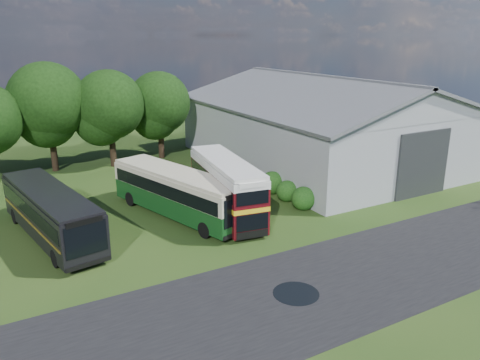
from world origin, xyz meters
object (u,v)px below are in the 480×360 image
bus_maroon_double (226,188)px  bus_dark_single (51,213)px  storage_shed (321,118)px  bus_green_single (178,192)px

bus_maroon_double → bus_dark_single: (-10.76, 1.89, -0.34)m
storage_shed → bus_dark_single: 26.45m
storage_shed → bus_green_single: (-17.53, -6.94, -2.50)m
bus_green_single → bus_dark_single: size_ratio=1.03×
storage_shed → bus_green_single: 19.01m
bus_maroon_double → bus_dark_single: bearing=178.2°
bus_dark_single → storage_shed: bearing=4.7°
bus_maroon_double → storage_shed: bearing=38.2°
bus_green_single → bus_maroon_double: 3.24m
storage_shed → bus_dark_single: storage_shed is taller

